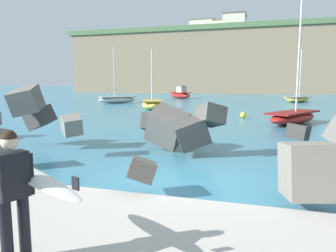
# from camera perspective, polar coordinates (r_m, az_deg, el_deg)

# --- Properties ---
(ground_plane) EXTENTS (400.00, 400.00, 0.00)m
(ground_plane) POSITION_cam_1_polar(r_m,az_deg,el_deg) (8.57, 2.25, -9.88)
(ground_plane) COLOR teal
(breakwater_jetty) EXTENTS (27.87, 7.91, 2.58)m
(breakwater_jetty) POSITION_cam_1_polar(r_m,az_deg,el_deg) (9.89, 6.03, -1.10)
(breakwater_jetty) COLOR gray
(breakwater_jetty) RESTS_ON ground
(surfer_with_board) EXTENTS (2.09, 1.45, 1.78)m
(surfer_with_board) POSITION_cam_1_polar(r_m,az_deg,el_deg) (4.62, -25.29, -9.62)
(surfer_with_board) COLOR black
(surfer_with_board) RESTS_ON walkway_path
(boat_near_left) EXTENTS (4.59, 4.88, 7.20)m
(boat_near_left) POSITION_cam_1_polar(r_m,az_deg,el_deg) (41.50, -9.12, 4.79)
(boat_near_left) COLOR beige
(boat_near_left) RESTS_ON ground
(boat_near_right) EXTENTS (4.20, 4.57, 7.04)m
(boat_near_right) POSITION_cam_1_polar(r_m,az_deg,el_deg) (46.49, 22.38, 4.54)
(boat_near_right) COLOR #EAC64C
(boat_near_right) RESTS_ON ground
(boat_mid_left) EXTENTS (3.34, 4.57, 5.84)m
(boat_mid_left) POSITION_cam_1_polar(r_m,az_deg,el_deg) (31.18, -2.87, 3.95)
(boat_mid_left) COLOR #EAC64C
(boat_mid_left) RESTS_ON ground
(boat_mid_centre) EXTENTS (3.95, 5.14, 7.96)m
(boat_mid_centre) POSITION_cam_1_polar(r_m,az_deg,el_deg) (21.56, 21.66, 1.61)
(boat_mid_centre) COLOR maroon
(boat_mid_centre) RESTS_ON ground
(boat_far_left) EXTENTS (5.19, 5.21, 2.12)m
(boat_far_left) POSITION_cam_1_polar(r_m,az_deg,el_deg) (53.31, 2.24, 5.74)
(boat_far_left) COLOR maroon
(boat_far_left) RESTS_ON ground
(mooring_buoy_inner) EXTENTS (0.44, 0.44, 0.44)m
(mooring_buoy_inner) POSITION_cam_1_polar(r_m,az_deg,el_deg) (24.18, 13.40, 1.93)
(mooring_buoy_inner) COLOR yellow
(mooring_buoy_inner) RESTS_ON ground
(headland_bluff) EXTENTS (103.80, 40.70, 16.53)m
(headland_bluff) POSITION_cam_1_polar(r_m,az_deg,el_deg) (97.29, 17.27, 10.80)
(headland_bluff) COLOR #847056
(headland_bluff) RESTS_ON ground
(station_building_west) EXTENTS (6.31, 7.69, 5.27)m
(station_building_west) POSITION_cam_1_polar(r_m,az_deg,el_deg) (95.71, 11.95, 17.60)
(station_building_west) COLOR beige
(station_building_west) RESTS_ON headland_bluff
(station_building_central) EXTENTS (7.18, 7.48, 4.86)m
(station_building_central) POSITION_cam_1_polar(r_m,az_deg,el_deg) (102.53, 10.30, 16.86)
(station_building_central) COLOR beige
(station_building_central) RESTS_ON headland_bluff
(station_building_east) EXTENTS (8.39, 5.32, 6.51)m
(station_building_east) POSITION_cam_1_polar(r_m,az_deg,el_deg) (108.73, 6.26, 16.85)
(station_building_east) COLOR beige
(station_building_east) RESTS_ON headland_bluff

